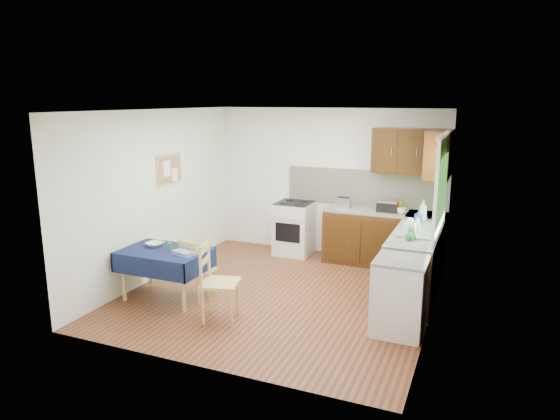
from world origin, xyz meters
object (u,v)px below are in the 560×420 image
at_px(chair_far, 195,267).
at_px(sandwich_press, 388,206).
at_px(dining_table, 165,258).
at_px(toaster, 344,202).
at_px(kettle, 410,229).
at_px(dish_rack, 417,234).
at_px(chair_near, 216,279).

distance_m(chair_far, sandwich_press, 3.21).
relative_size(dining_table, sandwich_press, 3.59).
xyz_separation_m(dining_table, toaster, (1.73, 2.55, 0.40)).
relative_size(toaster, kettle, 0.88).
distance_m(dish_rack, kettle, 0.17).
bearing_deg(kettle, toaster, 131.15).
distance_m(dining_table, toaster, 3.11).
bearing_deg(dish_rack, toaster, 136.21).
distance_m(chair_far, chair_near, 0.72).
xyz_separation_m(toaster, sandwich_press, (0.73, -0.02, 0.01)).
distance_m(toaster, kettle, 1.95).
bearing_deg(toaster, dish_rack, -43.50).
height_order(dining_table, sandwich_press, sandwich_press).
bearing_deg(kettle, dish_rack, 56.66).
bearing_deg(sandwich_press, chair_far, -151.77).
height_order(sandwich_press, kettle, kettle).
relative_size(dining_table, chair_near, 1.16).
relative_size(dining_table, chair_far, 1.34).
height_order(chair_far, dish_rack, dish_rack).
bearing_deg(toaster, dining_table, -123.11).
bearing_deg(chair_far, kettle, -145.67).
bearing_deg(chair_near, sandwich_press, -43.00).
xyz_separation_m(sandwich_press, dish_rack, (0.63, -1.32, -0.07)).
height_order(chair_far, chair_near, chair_near).
distance_m(sandwich_press, kettle, 1.54).
height_order(chair_near, dish_rack, dish_rack).
bearing_deg(toaster, chair_near, -104.23).
bearing_deg(chair_far, chair_near, 157.14).
relative_size(dining_table, toaster, 4.85).
height_order(toaster, kettle, kettle).
height_order(chair_far, sandwich_press, sandwich_press).
distance_m(dining_table, chair_far, 0.43).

